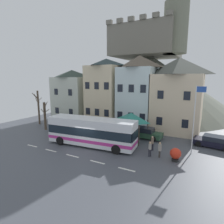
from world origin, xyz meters
TOP-DOWN VIEW (x-y plane):
  - ground_plane at (0.00, -0.00)m, footprint 40.00×60.00m
  - townhouse_00 at (-11.32, 11.53)m, footprint 6.56×5.12m
  - townhouse_01 at (-4.21, 12.08)m, footprint 5.35×6.23m
  - townhouse_02 at (1.69, 12.15)m, footprint 5.34×6.36m
  - townhouse_03 at (7.58, 12.39)m, footprint 6.64×6.85m
  - hilltop_castle at (-2.30, 28.02)m, footprint 40.08×40.08m
  - transit_bus at (0.05, 1.16)m, footprint 10.65×3.50m
  - bus_shelter at (3.29, 5.26)m, footprint 3.60×3.60m
  - parked_car_00 at (-5.69, 6.37)m, footprint 4.33×2.27m
  - parked_car_01 at (12.63, 7.36)m, footprint 4.43×2.42m
  - parked_car_02 at (4.55, 6.85)m, footprint 4.51×2.03m
  - parked_car_03 at (-10.44, 6.90)m, footprint 3.85×2.01m
  - pedestrian_00 at (7.86, 1.65)m, footprint 0.35×0.35m
  - pedestrian_01 at (6.72, 3.00)m, footprint 0.29×0.31m
  - pedestrian_02 at (6.95, 1.36)m, footprint 0.31×0.31m
  - public_bench at (3.85, 7.52)m, footprint 1.69×0.48m
  - flagpole at (10.64, 4.20)m, footprint 0.95×0.10m
  - harbour_buoy at (9.40, 1.48)m, footprint 1.04×1.04m
  - bare_tree_00 at (-13.70, 5.48)m, footprint 1.76×1.31m
  - bare_tree_01 at (-10.01, 3.48)m, footprint 1.68×1.42m

SIDE VIEW (x-z plane):
  - ground_plane at x=0.00m, z-range -0.06..0.00m
  - public_bench at x=3.85m, z-range 0.04..0.91m
  - parked_car_01 at x=12.63m, z-range -0.01..1.31m
  - parked_car_03 at x=-10.44m, z-range -0.01..1.31m
  - parked_car_00 at x=-5.69m, z-range -0.02..1.38m
  - parked_car_02 at x=4.55m, z-range -0.02..1.39m
  - harbour_buoy at x=9.40m, z-range 0.07..1.36m
  - pedestrian_01 at x=6.72m, z-range 0.07..1.70m
  - pedestrian_02 at x=6.95m, z-range 0.11..1.67m
  - pedestrian_00 at x=7.86m, z-range 0.14..1.70m
  - transit_bus at x=0.05m, z-range 0.01..3.26m
  - bare_tree_01 at x=-10.01m, z-range -0.02..4.39m
  - bus_shelter at x=3.29m, z-range 1.18..4.69m
  - bare_tree_00 at x=-13.70m, z-range 0.18..5.90m
  - flagpole at x=10.64m, z-range 0.56..7.61m
  - townhouse_00 at x=-11.32m, z-range 0.00..9.26m
  - townhouse_03 at x=7.58m, z-range 0.00..10.66m
  - townhouse_01 at x=-4.21m, z-range 0.00..11.01m
  - townhouse_02 at x=1.69m, z-range 0.00..11.22m
  - hilltop_castle at x=-2.30m, z-range -3.80..18.66m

